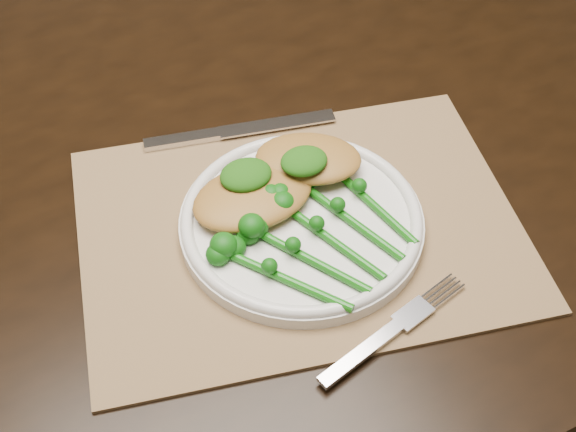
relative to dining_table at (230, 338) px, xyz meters
name	(u,v)px	position (x,y,z in m)	size (l,w,h in m)	color
floor	(278,392)	(0.11, 0.09, -0.38)	(4.00, 4.00, 0.00)	#53381C
dining_table	(230,338)	(0.00, 0.00, 0.00)	(1.66, 1.02, 0.75)	black
placemat	(300,227)	(0.05, -0.14, 0.37)	(0.46, 0.34, 0.00)	olive
dinner_plate	(302,221)	(0.05, -0.14, 0.39)	(0.25, 0.25, 0.02)	silver
knife	(222,133)	(0.02, 0.03, 0.38)	(0.23, 0.06, 0.01)	silver
fork	(402,322)	(0.09, -0.29, 0.38)	(0.18, 0.07, 0.01)	silver
chicken_fillet_left	(253,196)	(0.01, -0.10, 0.41)	(0.13, 0.09, 0.03)	#AA7831
chicken_fillet_right	(308,158)	(0.09, -0.08, 0.41)	(0.11, 0.08, 0.02)	#AA7831
pesto_dollop_left	(246,175)	(0.01, -0.08, 0.42)	(0.06, 0.05, 0.02)	#114109
pesto_dollop_right	(304,161)	(0.07, -0.09, 0.42)	(0.05, 0.04, 0.02)	#114109
broccolini_bundle	(332,240)	(0.06, -0.18, 0.40)	(0.22, 0.23, 0.04)	#0E570B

